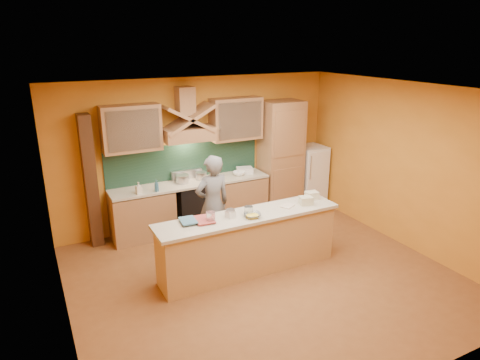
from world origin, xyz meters
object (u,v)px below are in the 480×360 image
stove (192,206)px  mixing_bowl (252,215)px  fridge (309,176)px  kitchen_scale (230,214)px  person (213,204)px

stove → mixing_bowl: (0.19, -2.02, 0.53)m
fridge → mixing_bowl: (-2.51, -2.02, 0.33)m
kitchen_scale → person: bearing=71.5°
mixing_bowl → person: bearing=102.3°
person → fridge: bearing=-162.4°
person → stove: bearing=-94.4°
person → kitchen_scale: bearing=81.6°
fridge → person: size_ratio=0.77×
stove → person: 1.11m
fridge → person: bearing=-159.1°
stove → person: bearing=-91.1°
kitchen_scale → mixing_bowl: (0.29, -0.15, -0.02)m
stove → kitchen_scale: 1.95m
fridge → mixing_bowl: size_ratio=5.25×
fridge → mixing_bowl: fridge is taller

